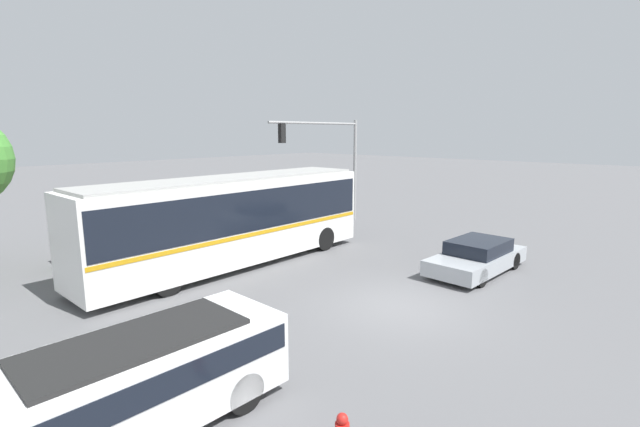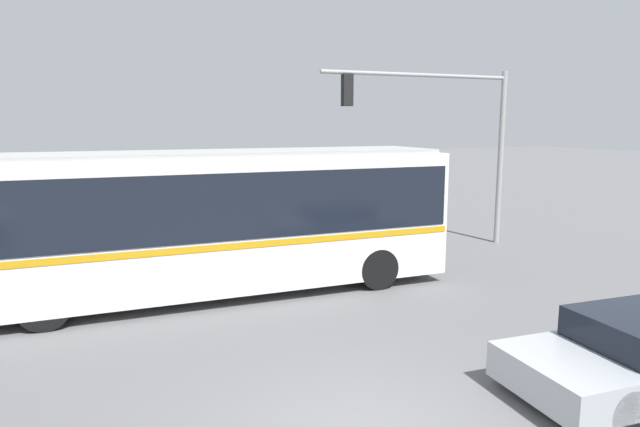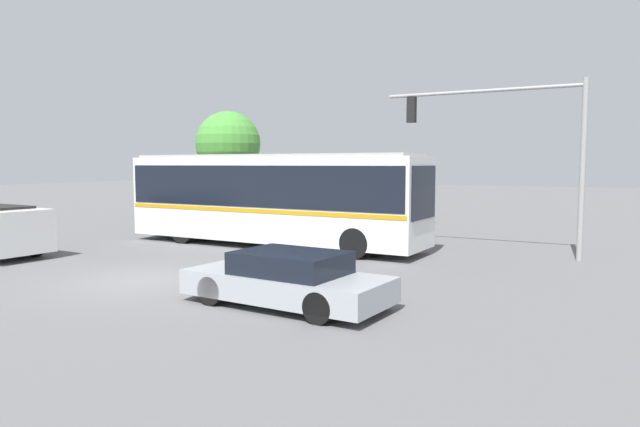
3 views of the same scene
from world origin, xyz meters
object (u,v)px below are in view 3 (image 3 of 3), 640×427
at_px(sedan_foreground, 288,280).
at_px(street_tree_left, 228,144).
at_px(city_bus, 272,194).
at_px(traffic_light_pole, 519,136).

xyz_separation_m(sedan_foreground, street_tree_left, (-12.24, 13.30, 3.47)).
bearing_deg(city_bus, street_tree_left, 138.52).
height_order(city_bus, traffic_light_pole, traffic_light_pole).
distance_m(city_bus, street_tree_left, 9.47).
height_order(traffic_light_pole, street_tree_left, street_tree_left).
relative_size(sedan_foreground, traffic_light_pole, 0.70).
bearing_deg(traffic_light_pole, city_bus, 14.42).
bearing_deg(street_tree_left, sedan_foreground, -47.37).
bearing_deg(sedan_foreground, street_tree_left, -44.73).
distance_m(city_bus, sedan_foreground, 9.05).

